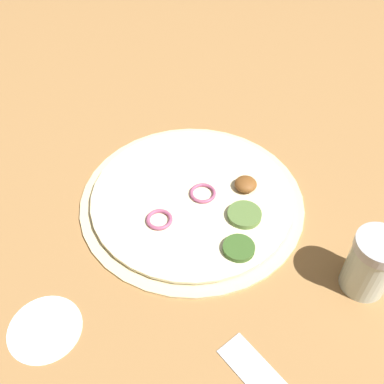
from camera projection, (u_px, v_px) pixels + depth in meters
ground_plane at (192, 201)px, 0.58m from camera, size 3.00×3.00×0.00m
pizza at (194, 199)px, 0.57m from camera, size 0.29×0.29×0.02m
spice_jar at (371, 264)px, 0.47m from camera, size 0.05×0.05×0.08m
flour_patch at (45, 329)px, 0.46m from camera, size 0.08×0.08×0.00m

